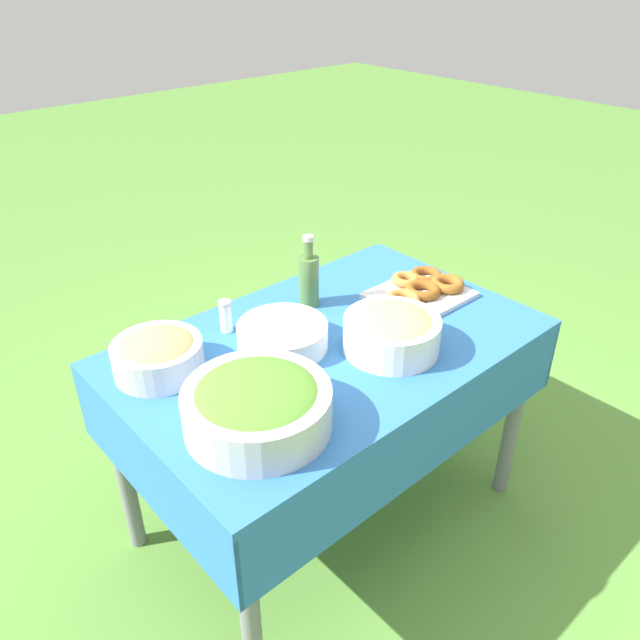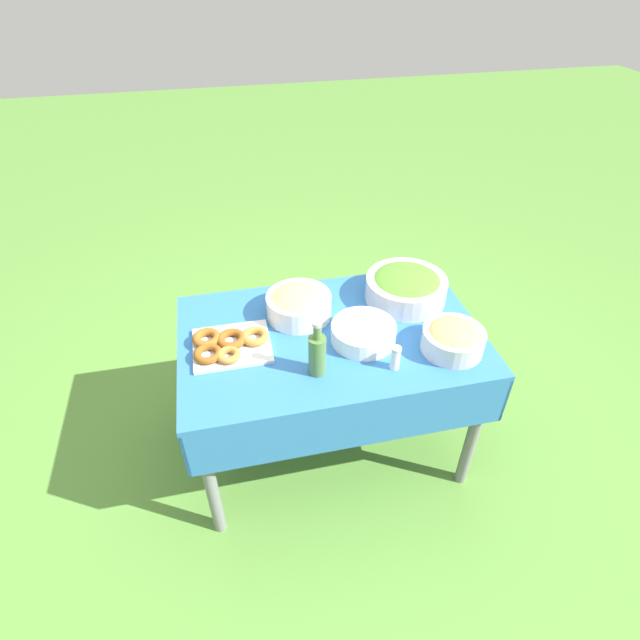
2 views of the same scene
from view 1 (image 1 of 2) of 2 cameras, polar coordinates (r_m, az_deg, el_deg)
name	(u,v)px [view 1 (image 1 of 2)]	position (r m, az deg, el deg)	size (l,w,h in m)	color
ground_plane	(328,513)	(2.26, 0.71, -17.22)	(14.00, 14.00, 0.00)	#568C38
picnic_table	(329,371)	(1.85, 0.83, -4.69)	(1.21, 0.77, 0.71)	#2D6BB2
salad_bowl	(257,404)	(1.46, -5.77, -7.68)	(0.35, 0.35, 0.13)	silver
pasta_bowl	(392,331)	(1.74, 6.57, -0.97)	(0.27, 0.27, 0.12)	white
donut_platter	(421,290)	(2.05, 9.23, 2.75)	(0.31, 0.26, 0.05)	silver
plate_stack	(283,336)	(1.75, -3.44, -1.46)	(0.26, 0.26, 0.07)	white
olive_oil_bottle	(309,278)	(1.94, -1.05, 3.82)	(0.06, 0.06, 0.23)	#4C7238
bread_bowl	(158,354)	(1.70, -14.63, -3.00)	(0.24, 0.24, 0.11)	silver
salt_shaker	(226,316)	(1.84, -8.61, 0.37)	(0.04, 0.04, 0.10)	white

